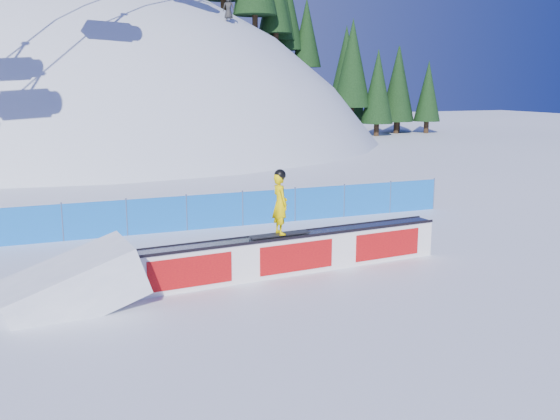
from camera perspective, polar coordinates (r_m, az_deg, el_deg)
name	(u,v)px	position (r m, az deg, el deg)	size (l,w,h in m)	color
ground	(190,269)	(17.06, -8.23, -5.38)	(160.00, 160.00, 0.00)	white
snow_hill	(89,332)	(62.38, -17.07, -10.61)	(64.00, 64.00, 64.00)	white
treeline	(333,44)	(63.60, 4.89, 14.86)	(22.69, 12.18, 19.21)	black
safety_fence	(157,215)	(21.18, -11.16, -0.48)	(22.05, 0.05, 1.30)	blue
rail_box	(292,254)	(16.44, 1.08, -4.01)	(8.88, 1.36, 1.06)	white
snow_ramp	(75,305)	(14.97, -18.27, -8.28)	(2.92, 1.95, 1.10)	white
snowboarder	(280,203)	(15.97, 0.00, 0.64)	(1.67, 0.60, 1.72)	black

